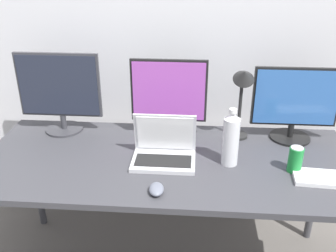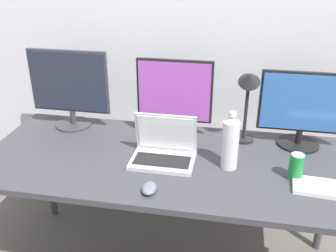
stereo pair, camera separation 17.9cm
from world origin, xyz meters
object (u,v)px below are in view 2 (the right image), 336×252
object	(u,v)px
mouse_by_keyboard	(149,188)
desk_lamp	(248,93)
monitor_right	(303,109)
work_desk	(168,168)
monitor_left	(69,87)
monitor_center	(174,96)
soda_can_near_keyboard	(296,167)
laptop_silver	(164,150)
water_bottle	(230,142)

from	to	relation	value
mouse_by_keyboard	desk_lamp	xyz separation A→B (m)	(0.40, 0.52, 0.27)
mouse_by_keyboard	desk_lamp	bearing A→B (deg)	47.71
monitor_right	work_desk	bearing A→B (deg)	-157.40
monitor_right	monitor_left	bearing A→B (deg)	179.74
monitor_center	mouse_by_keyboard	distance (m)	0.61
work_desk	mouse_by_keyboard	xyz separation A→B (m)	(-0.03, -0.29, 0.07)
monitor_left	soda_can_near_keyboard	size ratio (longest dim) A/B	3.66
monitor_left	desk_lamp	size ratio (longest dim) A/B	1.07
mouse_by_keyboard	soda_can_near_keyboard	size ratio (longest dim) A/B	0.78
monitor_left	mouse_by_keyboard	world-z (taller)	monitor_left
monitor_right	laptop_silver	world-z (taller)	monitor_right
mouse_by_keyboard	water_bottle	xyz separation A→B (m)	(0.33, 0.27, 0.12)
monitor_left	laptop_silver	distance (m)	0.70
mouse_by_keyboard	desk_lamp	distance (m)	0.71
monitor_center	laptop_silver	size ratio (longest dim) A/B	1.40
work_desk	desk_lamp	xyz separation A→B (m)	(0.37, 0.23, 0.35)
monitor_left	soda_can_near_keyboard	xyz separation A→B (m)	(1.22, -0.35, -0.18)
monitor_right	water_bottle	size ratio (longest dim) A/B	1.57
monitor_center	monitor_right	size ratio (longest dim) A/B	0.96
monitor_center	desk_lamp	world-z (taller)	monitor_center
mouse_by_keyboard	water_bottle	world-z (taller)	water_bottle
work_desk	water_bottle	bearing A→B (deg)	-4.37
laptop_silver	monitor_center	bearing A→B (deg)	89.72
monitor_center	water_bottle	bearing A→B (deg)	-42.97
water_bottle	desk_lamp	distance (m)	0.31
monitor_left	monitor_right	world-z (taller)	monitor_left
laptop_silver	water_bottle	world-z (taller)	water_bottle
mouse_by_keyboard	monitor_right	bearing A→B (deg)	34.38
monitor_right	laptop_silver	size ratio (longest dim) A/B	1.47
mouse_by_keyboard	monitor_center	bearing A→B (deg)	83.72
water_bottle	soda_can_near_keyboard	distance (m)	0.31
soda_can_near_keyboard	desk_lamp	distance (m)	0.44
work_desk	laptop_silver	xyz separation A→B (m)	(-0.02, -0.01, 0.11)
work_desk	soda_can_near_keyboard	bearing A→B (deg)	-6.67
desk_lamp	water_bottle	bearing A→B (deg)	-104.83
monitor_right	mouse_by_keyboard	bearing A→B (deg)	-140.34
monitor_right	soda_can_near_keyboard	xyz separation A→B (m)	(-0.05, -0.34, -0.15)
monitor_right	desk_lamp	distance (m)	0.30
work_desk	mouse_by_keyboard	world-z (taller)	mouse_by_keyboard
monitor_left	mouse_by_keyboard	distance (m)	0.86
monitor_center	water_bottle	distance (m)	0.45
monitor_left	desk_lamp	distance (m)	0.99
water_bottle	desk_lamp	size ratio (longest dim) A/B	0.67
water_bottle	work_desk	bearing A→B (deg)	175.63
soda_can_near_keyboard	monitor_center	bearing A→B (deg)	150.92
work_desk	monitor_left	distance (m)	0.74
water_bottle	desk_lamp	world-z (taller)	desk_lamp
water_bottle	desk_lamp	xyz separation A→B (m)	(0.07, 0.26, 0.16)
work_desk	soda_can_near_keyboard	size ratio (longest dim) A/B	14.89
monitor_left	monitor_center	size ratio (longest dim) A/B	1.07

